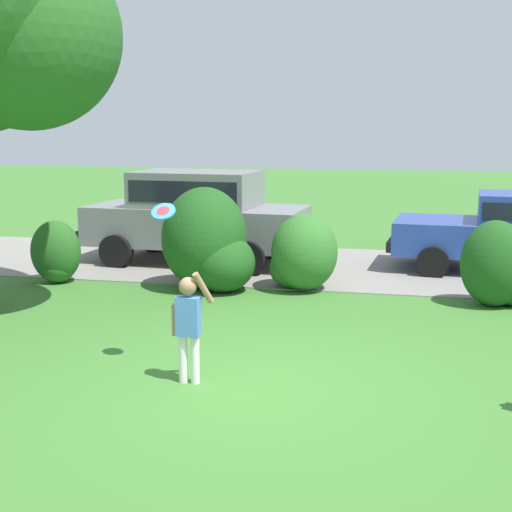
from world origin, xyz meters
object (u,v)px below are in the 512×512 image
object	(u,v)px
parked_sedan	(510,230)
frisbee	(163,212)
parked_suv	(197,212)
child_thrower	(189,321)

from	to	relation	value
parked_sedan	frisbee	bearing A→B (deg)	-124.97
parked_suv	frisbee	bearing A→B (deg)	-76.41
parked_sedan	frisbee	distance (m)	8.29
parked_sedan	child_thrower	distance (m)	8.36
child_thrower	parked_sedan	bearing A→B (deg)	59.04
parked_sedan	child_thrower	world-z (taller)	parked_sedan
child_thrower	frisbee	world-z (taller)	frisbee
parked_suv	frisbee	xyz separation A→B (m)	(1.54, -6.38, 0.80)
parked_suv	parked_sedan	bearing A→B (deg)	3.29
parked_sedan	parked_suv	size ratio (longest dim) A/B	0.94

